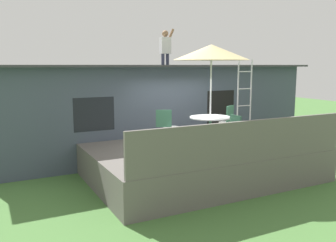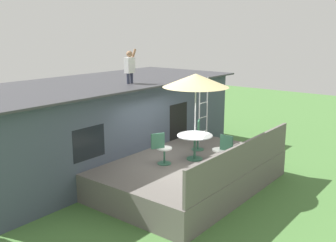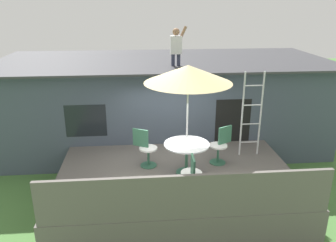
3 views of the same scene
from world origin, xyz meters
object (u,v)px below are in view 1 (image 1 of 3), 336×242
at_px(person_figure, 165,45).
at_px(patio_chair_near, 232,134).
at_px(patio_chair_left, 169,128).
at_px(patio_table, 210,123).
at_px(patio_umbrella, 211,52).
at_px(patio_chair_right, 228,123).
at_px(step_ladder, 244,97).

xyz_separation_m(person_figure, patio_chair_near, (-0.07, -3.55, -2.20)).
bearing_deg(person_figure, patio_chair_left, -114.61).
height_order(patio_table, person_figure, person_figure).
relative_size(patio_umbrella, patio_chair_left, 2.76).
bearing_deg(person_figure, patio_umbrella, -90.89).
bearing_deg(patio_chair_right, patio_chair_near, 28.50).
bearing_deg(patio_umbrella, patio_chair_near, -91.52).
distance_m(patio_table, patio_umbrella, 1.76).
bearing_deg(patio_chair_right, patio_table, 0.00).
distance_m(patio_table, step_ladder, 2.03).
distance_m(patio_umbrella, patio_chair_near, 2.11).
bearing_deg(patio_chair_right, person_figure, -95.82).
relative_size(patio_table, person_figure, 0.94).
xyz_separation_m(patio_chair_left, patio_chair_near, (0.90, -1.44, 0.00)).
xyz_separation_m(patio_table, patio_chair_near, (-0.03, -0.95, -0.13)).
xyz_separation_m(patio_umbrella, step_ladder, (1.76, 0.86, -1.25)).
bearing_deg(patio_chair_right, step_ladder, 175.25).
distance_m(patio_table, patio_chair_near, 0.96).
bearing_deg(patio_chair_left, patio_table, -0.00).
bearing_deg(patio_chair_left, patio_umbrella, -0.00).
relative_size(patio_table, patio_chair_left, 1.13).
bearing_deg(step_ladder, patio_chair_right, -156.39).
distance_m(patio_chair_left, patio_chair_right, 1.85).
height_order(person_figure, patio_chair_right, person_figure).
bearing_deg(patio_chair_near, person_figure, 0.47).
bearing_deg(patio_table, patio_chair_right, 28.36).
bearing_deg(patio_chair_near, step_ladder, -43.09).
bearing_deg(patio_umbrella, person_figure, 89.11).
height_order(patio_table, patio_chair_near, patio_chair_near).
xyz_separation_m(patio_umbrella, patio_chair_left, (-0.93, 0.49, -1.89)).
bearing_deg(patio_chair_right, patio_chair_left, -28.15).
distance_m(patio_table, person_figure, 3.33).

